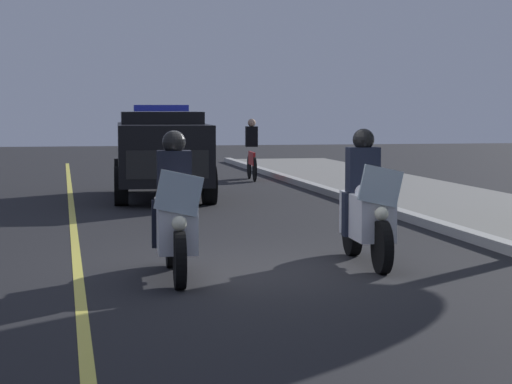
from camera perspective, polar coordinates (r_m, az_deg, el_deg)
name	(u,v)px	position (r m, az deg, el deg)	size (l,w,h in m)	color
ground_plane	(265,268)	(12.22, 0.53, -4.44)	(80.00, 80.00, 0.00)	black
lane_stripe_center	(78,274)	(11.97, -10.29, -4.69)	(48.00, 0.12, 0.01)	#E0D14C
police_motorcycle_lead_left	(175,218)	(11.51, -4.70, -1.51)	(2.14, 0.60, 1.72)	black
police_motorcycle_lead_right	(366,209)	(12.54, 6.42, -1.00)	(2.14, 0.60, 1.72)	black
police_suv	(162,150)	(21.70, -5.50, 2.45)	(5.00, 2.28, 2.05)	black
cyclist_background	(252,150)	(27.02, -0.25, 2.48)	(1.76, 0.33, 1.69)	black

